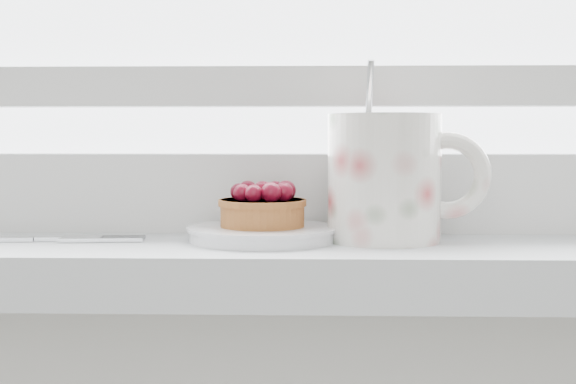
{
  "coord_description": "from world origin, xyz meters",
  "views": [
    {
      "loc": [
        0.04,
        1.24,
        1.03
      ],
      "look_at": [
        0.01,
        1.88,
        0.98
      ],
      "focal_mm": 50.0,
      "sensor_mm": 36.0,
      "label": 1
    }
  ],
  "objects_px": {
    "floral_mug": "(388,175)",
    "saucer": "(262,234)",
    "fork": "(12,239)",
    "raspberry_tart": "(263,207)"
  },
  "relations": [
    {
      "from": "floral_mug",
      "to": "saucer",
      "type": "bearing_deg",
      "value": -178.44
    },
    {
      "from": "saucer",
      "to": "fork",
      "type": "relative_size",
      "value": 0.58
    },
    {
      "from": "raspberry_tart",
      "to": "fork",
      "type": "bearing_deg",
      "value": -177.4
    },
    {
      "from": "floral_mug",
      "to": "fork",
      "type": "relative_size",
      "value": 0.7
    },
    {
      "from": "saucer",
      "to": "floral_mug",
      "type": "relative_size",
      "value": 0.83
    },
    {
      "from": "floral_mug",
      "to": "raspberry_tart",
      "type": "bearing_deg",
      "value": -178.52
    },
    {
      "from": "fork",
      "to": "raspberry_tart",
      "type": "bearing_deg",
      "value": 2.6
    },
    {
      "from": "saucer",
      "to": "raspberry_tart",
      "type": "height_order",
      "value": "raspberry_tart"
    },
    {
      "from": "raspberry_tart",
      "to": "floral_mug",
      "type": "distance_m",
      "value": 0.11
    },
    {
      "from": "raspberry_tart",
      "to": "saucer",
      "type": "bearing_deg",
      "value": -155.98
    }
  ]
}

